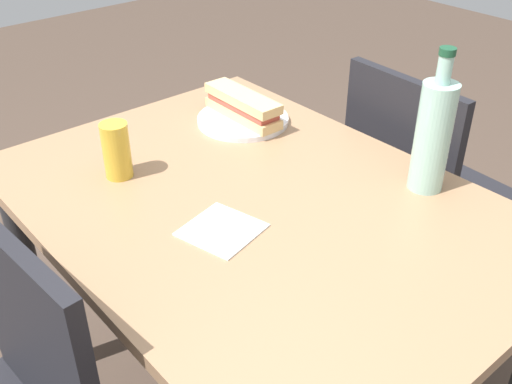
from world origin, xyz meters
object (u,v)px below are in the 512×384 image
(knife_near, at_px, (257,109))
(plate_near, at_px, (243,120))
(water_bottle, at_px, (433,135))
(dining_table, at_px, (256,239))
(baguette_sandwich_near, at_px, (243,105))
(beer_glass, at_px, (116,150))
(chair_far, at_px, (414,189))

(knife_near, bearing_deg, plate_near, -80.04)
(plate_near, distance_m, water_bottle, 0.54)
(dining_table, xyz_separation_m, water_bottle, (0.20, 0.32, 0.24))
(dining_table, xyz_separation_m, knife_near, (-0.33, 0.28, 0.12))
(baguette_sandwich_near, bearing_deg, water_bottle, 10.73)
(plate_near, bearing_deg, dining_table, -35.26)
(baguette_sandwich_near, xyz_separation_m, knife_near, (-0.01, 0.06, -0.03))
(dining_table, bearing_deg, water_bottle, 57.56)
(knife_near, xyz_separation_m, beer_glass, (0.04, -0.45, 0.05))
(knife_near, height_order, water_bottle, water_bottle)
(plate_near, distance_m, baguette_sandwich_near, 0.04)
(water_bottle, bearing_deg, dining_table, -122.44)
(beer_glass, bearing_deg, water_bottle, 45.40)
(baguette_sandwich_near, relative_size, beer_glass, 1.89)
(chair_far, bearing_deg, baguette_sandwich_near, -128.30)
(baguette_sandwich_near, distance_m, knife_near, 0.07)
(plate_near, bearing_deg, knife_near, 99.96)
(beer_glass, bearing_deg, chair_far, 70.58)
(knife_near, bearing_deg, dining_table, -40.79)
(knife_near, distance_m, beer_glass, 0.46)
(dining_table, bearing_deg, baguette_sandwich_near, 144.74)
(chair_far, xyz_separation_m, baguette_sandwich_near, (-0.31, -0.39, 0.27))
(plate_near, bearing_deg, water_bottle, 10.73)
(dining_table, height_order, chair_far, chair_far)
(dining_table, relative_size, beer_glass, 8.84)
(chair_far, bearing_deg, knife_near, -133.72)
(dining_table, xyz_separation_m, baguette_sandwich_near, (-0.32, 0.22, 0.16))
(chair_far, relative_size, beer_glass, 6.55)
(dining_table, relative_size, knife_near, 6.56)
(knife_near, relative_size, water_bottle, 0.55)
(plate_near, bearing_deg, chair_far, 51.70)
(chair_far, height_order, beer_glass, chair_far)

